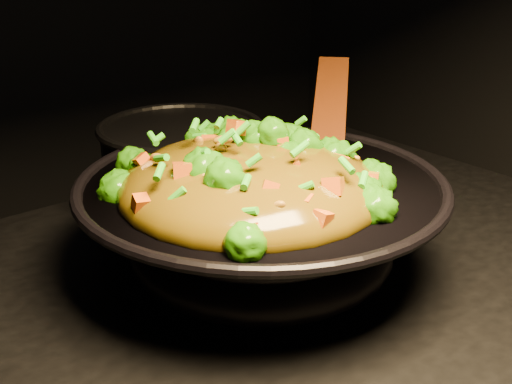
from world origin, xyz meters
TOP-DOWN VIEW (x-y plane):
  - wok at (0.08, 0.10)m, footprint 0.43×0.43m
  - stir_fry at (0.05, 0.08)m, footprint 0.33×0.33m
  - spatula at (0.20, 0.12)m, footprint 0.22×0.21m
  - back_pot at (0.11, 0.32)m, footprint 0.27×0.27m

SIDE VIEW (x-z plane):
  - wok at x=0.08m, z-range 0.90..1.02m
  - back_pot at x=0.11m, z-range 0.90..1.03m
  - spatula at x=0.20m, z-range 1.01..1.12m
  - stir_fry at x=0.05m, z-range 1.02..1.12m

